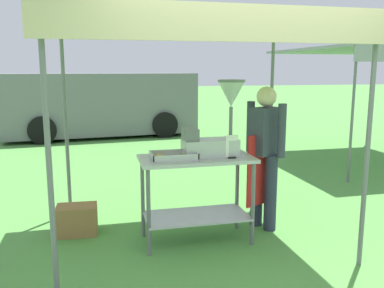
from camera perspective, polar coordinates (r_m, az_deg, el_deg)
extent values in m
plane|color=#519342|center=(9.47, -5.47, -0.69)|extent=(70.00, 70.00, 0.00)
cylinder|color=slate|center=(3.22, -19.17, -2.48)|extent=(0.04, 0.04, 2.23)
cylinder|color=slate|center=(3.97, 23.13, -0.40)|extent=(0.04, 0.04, 2.23)
cylinder|color=slate|center=(5.25, -17.02, 2.39)|extent=(0.04, 0.04, 2.23)
cylinder|color=slate|center=(5.74, 10.84, 3.30)|extent=(0.04, 0.04, 2.23)
cube|color=#CCB78E|center=(4.30, 0.16, 16.41)|extent=(2.89, 2.27, 0.05)
cube|color=#CCB78E|center=(3.21, 5.06, 16.05)|extent=(2.89, 0.02, 0.24)
cube|color=#B7B7BC|center=(4.23, 0.63, -2.06)|extent=(1.17, 0.58, 0.04)
cube|color=#B7B7BC|center=(4.40, 0.61, -9.91)|extent=(1.07, 0.53, 0.02)
cylinder|color=slate|center=(4.03, -6.02, -9.44)|extent=(0.04, 0.04, 0.87)
cylinder|color=slate|center=(4.29, 8.42, -8.27)|extent=(0.04, 0.04, 0.87)
cylinder|color=slate|center=(4.48, -6.83, -7.41)|extent=(0.04, 0.04, 0.87)
cylinder|color=slate|center=(4.72, 6.25, -6.50)|extent=(0.04, 0.04, 0.87)
cube|color=#B7B7BC|center=(4.13, -2.55, -2.03)|extent=(0.46, 0.30, 0.01)
cube|color=#B7B7BC|center=(3.98, -2.16, -1.95)|extent=(0.46, 0.01, 0.06)
cube|color=#B7B7BC|center=(4.26, -2.92, -1.15)|extent=(0.46, 0.01, 0.06)
cube|color=#B7B7BC|center=(4.09, -5.61, -1.68)|extent=(0.01, 0.30, 0.06)
cube|color=#B7B7BC|center=(4.17, 0.44, -1.40)|extent=(0.01, 0.30, 0.06)
torus|color=#EAB251|center=(4.19, -0.52, -1.58)|extent=(0.08, 0.08, 0.02)
torus|color=#EAB251|center=(4.12, -4.31, -1.83)|extent=(0.10, 0.10, 0.02)
torus|color=#EAB251|center=(4.05, -3.30, -2.02)|extent=(0.08, 0.08, 0.02)
torus|color=#EAB251|center=(4.07, -1.49, -1.93)|extent=(0.10, 0.10, 0.02)
torus|color=#EAB251|center=(4.10, -2.50, -1.86)|extent=(0.10, 0.10, 0.02)
torus|color=#EAB251|center=(4.25, -1.00, -1.43)|extent=(0.08, 0.08, 0.02)
torus|color=#EAB251|center=(4.21, -4.49, -1.58)|extent=(0.08, 0.08, 0.02)
torus|color=#EAB251|center=(4.03, -4.79, -2.11)|extent=(0.10, 0.10, 0.02)
cube|color=#B7B7BC|center=(4.25, 2.51, -0.53)|extent=(0.56, 0.28, 0.18)
cube|color=slate|center=(4.17, -0.25, 1.37)|extent=(0.14, 0.22, 0.12)
cylinder|color=slate|center=(4.27, 5.38, 2.96)|extent=(0.04, 0.04, 0.33)
cone|color=#B7B7BC|center=(4.24, 5.45, 6.84)|extent=(0.26, 0.26, 0.25)
cylinder|color=slate|center=(4.24, 5.48, 8.68)|extent=(0.28, 0.28, 0.02)
cube|color=black|center=(4.19, 5.50, -1.86)|extent=(0.08, 0.05, 0.02)
cube|color=white|center=(4.17, 5.53, -0.26)|extent=(0.13, 0.01, 0.22)
cylinder|color=#2D3347|center=(4.73, 10.80, -6.67)|extent=(0.14, 0.14, 0.86)
cylinder|color=#2D3347|center=(4.85, 8.94, -6.18)|extent=(0.14, 0.14, 0.86)
cube|color=#383D4C|center=(4.64, 10.12, 1.78)|extent=(0.40, 0.35, 0.52)
cube|color=red|center=(4.63, 9.00, -3.64)|extent=(0.29, 0.16, 0.80)
cylinder|color=#383D4C|center=(4.50, 12.29, 1.78)|extent=(0.12, 0.12, 0.58)
cylinder|color=#383D4C|center=(4.77, 8.09, 2.39)|extent=(0.12, 0.12, 0.58)
sphere|color=beige|center=(4.60, 10.27, 6.47)|extent=(0.22, 0.22, 0.22)
cube|color=olive|center=(4.78, -15.63, -10.07)|extent=(0.45, 0.31, 0.32)
cube|color=slate|center=(11.60, -12.48, 5.56)|extent=(5.13, 2.38, 1.60)
cube|color=#1E2833|center=(11.96, -3.21, 7.84)|extent=(0.26, 1.62, 0.70)
cylinder|color=black|center=(12.83, -6.02, 3.71)|extent=(0.70, 0.31, 0.68)
cylinder|color=black|center=(11.04, -3.82, 2.68)|extent=(0.70, 0.31, 0.68)
cylinder|color=black|center=(12.51, -19.92, 2.98)|extent=(0.70, 0.31, 0.68)
cylinder|color=black|center=(10.66, -20.01, 1.81)|extent=(0.70, 0.31, 0.68)
cylinder|color=slate|center=(6.95, 21.28, 3.60)|extent=(0.04, 0.04, 2.14)
cylinder|color=slate|center=(9.63, 10.83, 5.78)|extent=(0.04, 0.04, 2.14)
cylinder|color=slate|center=(10.97, 23.55, 5.64)|extent=(0.04, 0.04, 2.14)
cube|color=#939399|center=(8.94, 23.16, 11.85)|extent=(2.83, 3.28, 0.05)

